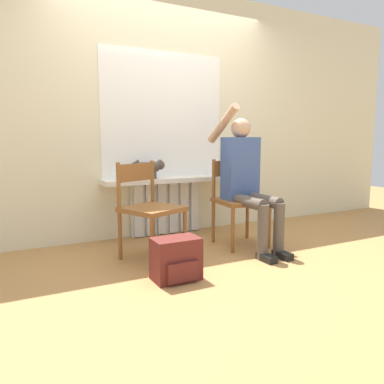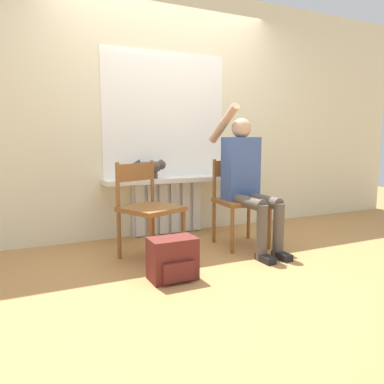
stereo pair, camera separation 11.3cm
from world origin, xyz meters
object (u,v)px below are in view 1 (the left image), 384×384
Objects in this scene: cat at (150,167)px; person at (247,177)px; chair_left at (149,207)px; chair_right at (239,199)px; backpack at (176,259)px.

person is at bearing -44.59° from cat.
chair_left is at bearing 172.72° from person.
person is 3.20× the size of cat.
cat is (0.24, 0.59, 0.31)m from chair_left.
chair_right is 0.98m from cat.
person reaches higher than cat.
backpack is at bearing -102.12° from cat.
person reaches higher than chair_right.
chair_left is at bearing -112.11° from cat.
chair_right is 2.44× the size of backpack.
chair_left is 0.61× the size of person.
chair_left is 0.71m from cat.
chair_right is at bearing 31.62° from backpack.
person is 3.97× the size of backpack.
backpack is (-0.26, -1.19, -0.62)m from cat.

